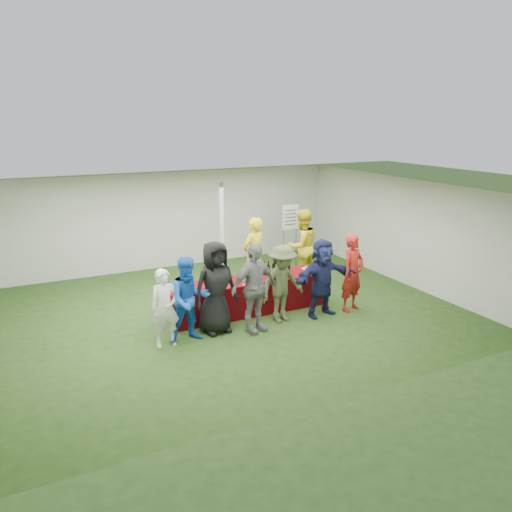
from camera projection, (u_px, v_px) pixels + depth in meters
name	position (u px, v px, depth m)	size (l,w,h in m)	color
ground	(223.00, 313.00, 10.95)	(60.00, 60.00, 0.00)	#284719
tent	(222.00, 240.00, 11.84)	(10.00, 10.00, 10.00)	white
serving_table	(248.00, 295.00, 10.97)	(3.60, 0.80, 0.75)	#66070B
wine_bottles	(273.00, 268.00, 11.26)	(0.92, 0.10, 0.32)	black
wine_glasses	(235.00, 280.00, 10.44)	(2.80, 0.17, 0.16)	silver
water_bottle	(245.00, 274.00, 10.90)	(0.07, 0.07, 0.23)	silver
bar_towel	(308.00, 269.00, 11.57)	(0.25, 0.18, 0.03)	white
dump_bucket	(316.00, 268.00, 11.34)	(0.24, 0.24, 0.18)	slate
wine_list_sign	(290.00, 222.00, 14.02)	(0.50, 0.03, 1.80)	slate
staff_pourer	(254.00, 256.00, 12.00)	(0.68, 0.45, 1.88)	yellow
staff_back	(302.00, 246.00, 12.79)	(0.93, 0.73, 1.92)	yellow
customer_0	(165.00, 308.00, 9.22)	(0.55, 0.36, 1.50)	white
customer_1	(189.00, 300.00, 9.41)	(0.81, 0.63, 1.67)	blue
customer_2	(216.00, 287.00, 9.78)	(0.91, 0.59, 1.87)	black
customer_3	(254.00, 288.00, 9.82)	(1.07, 0.44, 1.82)	gray
customer_4	(282.00, 284.00, 10.33)	(1.07, 0.61, 1.65)	#48512D
customer_5	(322.00, 278.00, 10.64)	(1.58, 0.50, 1.70)	#181D45
customer_6	(353.00, 273.00, 10.93)	(0.63, 0.41, 1.72)	#A41B15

